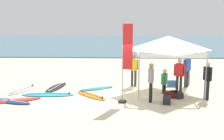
# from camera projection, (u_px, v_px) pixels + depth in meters

# --- Properties ---
(ground_plane) EXTENTS (80.00, 80.00, 0.00)m
(ground_plane) POSITION_uv_depth(u_px,v_px,m) (110.00, 97.00, 12.80)
(ground_plane) COLOR beige
(sea) EXTENTS (80.00, 36.00, 0.10)m
(sea) POSITION_uv_depth(u_px,v_px,m) (119.00, 42.00, 43.25)
(sea) COLOR teal
(sea) RESTS_ON ground
(canopy_tent) EXTENTS (3.07, 3.07, 2.75)m
(canopy_tent) POSITION_uv_depth(u_px,v_px,m) (168.00, 43.00, 13.44)
(canopy_tent) COLOR #B7B7BC
(canopy_tent) RESTS_ON ground
(surfboard_navy) EXTENTS (2.21, 1.30, 0.19)m
(surfboard_navy) POSITION_uv_depth(u_px,v_px,m) (10.00, 101.00, 12.07)
(surfboard_navy) COLOR navy
(surfboard_navy) RESTS_ON ground
(surfboard_white) EXTENTS (1.19, 2.01, 0.19)m
(surfboard_white) POSITION_uv_depth(u_px,v_px,m) (22.00, 90.00, 13.95)
(surfboard_white) COLOR white
(surfboard_white) RESTS_ON ground
(surfboard_black) EXTENTS (1.00, 2.32, 0.19)m
(surfboard_black) POSITION_uv_depth(u_px,v_px,m) (56.00, 87.00, 14.53)
(surfboard_black) COLOR black
(surfboard_black) RESTS_ON ground
(surfboard_teal) EXTENTS (1.90, 1.38, 0.19)m
(surfboard_teal) POSITION_uv_depth(u_px,v_px,m) (96.00, 88.00, 14.27)
(surfboard_teal) COLOR #19847F
(surfboard_teal) RESTS_ON ground
(surfboard_orange) EXTENTS (1.77, 1.82, 0.19)m
(surfboard_orange) POSITION_uv_depth(u_px,v_px,m) (91.00, 95.00, 12.98)
(surfboard_orange) COLOR orange
(surfboard_orange) RESTS_ON ground
(surfboard_cyan) EXTENTS (2.48, 0.77, 0.19)m
(surfboard_cyan) POSITION_uv_depth(u_px,v_px,m) (48.00, 95.00, 13.11)
(surfboard_cyan) COLOR #23B2CC
(surfboard_cyan) RESTS_ON ground
(surfboard_red) EXTENTS (2.20, 1.38, 0.19)m
(surfboard_red) POSITION_uv_depth(u_px,v_px,m) (16.00, 100.00, 12.19)
(surfboard_red) COLOR red
(surfboard_red) RESTS_ON ground
(person_red) EXTENTS (0.49, 0.37, 1.71)m
(person_red) POSITION_uv_depth(u_px,v_px,m) (179.00, 74.00, 13.16)
(person_red) COLOR #2D2D33
(person_red) RESTS_ON ground
(person_grey) EXTENTS (0.28, 0.54, 1.71)m
(person_grey) POSITION_uv_depth(u_px,v_px,m) (151.00, 80.00, 11.89)
(person_grey) COLOR black
(person_grey) RESTS_ON ground
(person_blue) EXTENTS (0.46, 0.39, 1.71)m
(person_blue) POSITION_uv_depth(u_px,v_px,m) (187.00, 69.00, 14.56)
(person_blue) COLOR #383842
(person_blue) RESTS_ON ground
(person_black) EXTENTS (0.32, 0.53, 1.71)m
(person_black) POSITION_uv_depth(u_px,v_px,m) (207.00, 78.00, 12.25)
(person_black) COLOR black
(person_black) RESTS_ON ground
(person_yellow) EXTENTS (0.54, 0.30, 1.71)m
(person_yellow) POSITION_uv_depth(u_px,v_px,m) (134.00, 68.00, 14.68)
(person_yellow) COLOR #383842
(person_yellow) RESTS_ON ground
(person_green) EXTENTS (0.35, 0.51, 1.20)m
(person_green) POSITION_uv_depth(u_px,v_px,m) (164.00, 80.00, 13.37)
(person_green) COLOR black
(person_green) RESTS_ON ground
(banner_flag) EXTENTS (0.60, 0.36, 3.40)m
(banner_flag) POSITION_uv_depth(u_px,v_px,m) (125.00, 66.00, 11.72)
(banner_flag) COLOR #99999E
(banner_flag) RESTS_ON ground
(gear_bag_near_tent) EXTENTS (0.42, 0.65, 0.28)m
(gear_bag_near_tent) POSITION_uv_depth(u_px,v_px,m) (167.00, 100.00, 11.85)
(gear_bag_near_tent) COLOR #232328
(gear_bag_near_tent) RESTS_ON ground
(gear_bag_by_pole) EXTENTS (0.63, 0.39, 0.28)m
(gear_bag_by_pole) POSITION_uv_depth(u_px,v_px,m) (170.00, 95.00, 12.69)
(gear_bag_by_pole) COLOR #4C1919
(gear_bag_by_pole) RESTS_ON ground
(gear_bag_on_sand) EXTENTS (0.59, 0.68, 0.28)m
(gear_bag_on_sand) POSITION_uv_depth(u_px,v_px,m) (176.00, 95.00, 12.69)
(gear_bag_on_sand) COLOR #232328
(gear_bag_on_sand) RESTS_ON ground
(cooler_box) EXTENTS (0.50, 0.36, 0.39)m
(cooler_box) POSITION_uv_depth(u_px,v_px,m) (172.00, 83.00, 14.88)
(cooler_box) COLOR #2D60B7
(cooler_box) RESTS_ON ground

